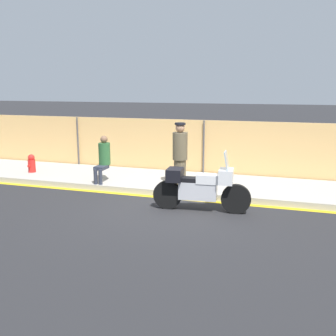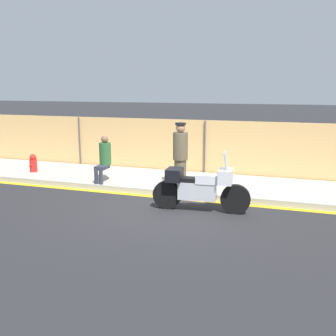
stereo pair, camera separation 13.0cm
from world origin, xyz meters
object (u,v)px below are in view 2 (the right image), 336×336
(fire_hydrant, at_px, (33,163))
(motorcycle, at_px, (200,187))
(person_seated_on_curb, at_px, (104,156))
(officer_standing, at_px, (180,154))

(fire_hydrant, bearing_deg, motorcycle, -16.77)
(motorcycle, xyz_separation_m, person_seated_on_curb, (-3.23, 1.39, 0.33))
(motorcycle, relative_size, officer_standing, 1.31)
(officer_standing, distance_m, fire_hydrant, 5.17)
(person_seated_on_curb, relative_size, fire_hydrant, 2.29)
(motorcycle, height_order, officer_standing, officer_standing)
(motorcycle, height_order, fire_hydrant, motorcycle)
(person_seated_on_curb, bearing_deg, motorcycle, -23.21)
(fire_hydrant, bearing_deg, officer_standing, -3.17)
(officer_standing, relative_size, person_seated_on_curb, 1.32)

